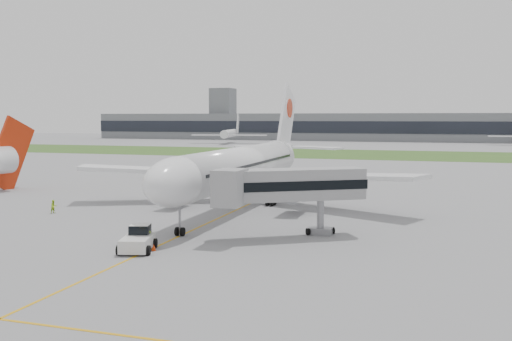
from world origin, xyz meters
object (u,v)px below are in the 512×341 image
(jet_bridge, at_px, (285,186))
(ground_crew_near, at_px, (149,239))
(airliner, at_px, (244,165))
(pushback_tug, at_px, (138,239))

(jet_bridge, relative_size, ground_crew_near, 8.59)
(airliner, xyz_separation_m, pushback_tug, (-0.87, -26.74, -4.65))
(jet_bridge, xyz_separation_m, ground_crew_near, (-10.69, -8.11, -4.40))
(airliner, distance_m, jet_bridge, 20.30)
(jet_bridge, bearing_deg, pushback_tug, -171.84)
(pushback_tug, bearing_deg, airliner, 72.24)
(airliner, relative_size, jet_bridge, 3.85)
(airliner, xyz_separation_m, ground_crew_near, (-0.40, -25.60, -4.84))
(pushback_tug, height_order, ground_crew_near, pushback_tug)
(airliner, relative_size, ground_crew_near, 33.05)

